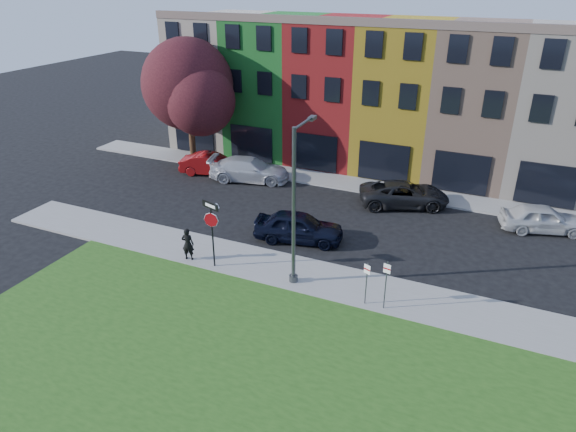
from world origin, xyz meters
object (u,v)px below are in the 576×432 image
at_px(stop_sign, 211,222).
at_px(sedan_near, 299,227).
at_px(street_lamp, 296,207).
at_px(man, 188,244).

xyz_separation_m(stop_sign, sedan_near, (2.62, 4.31, -1.72)).
relative_size(stop_sign, street_lamp, 0.46).
distance_m(man, sedan_near, 5.93).
bearing_deg(sedan_near, stop_sign, 136.95).
height_order(man, street_lamp, street_lamp).
height_order(stop_sign, sedan_near, stop_sign).
bearing_deg(stop_sign, street_lamp, 24.85).
xyz_separation_m(sedan_near, street_lamp, (1.42, -3.75, 3.00)).
bearing_deg(sedan_near, street_lamp, -171.02).
bearing_deg(street_lamp, man, -176.42).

